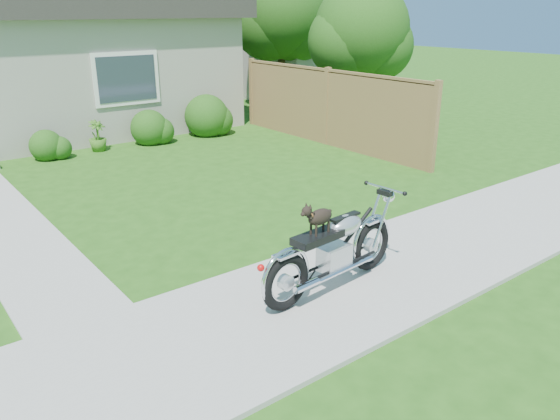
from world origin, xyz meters
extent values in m
plane|color=#235114|center=(0.00, 0.00, 0.00)|extent=(80.00, 80.00, 0.00)
cube|color=#9E9B93|center=(0.00, 0.00, 0.02)|extent=(24.00, 2.20, 0.04)
cube|color=#9E9B93|center=(-1.50, 5.00, 0.01)|extent=(1.20, 8.00, 0.03)
cube|color=#2D3847|center=(2.50, 8.97, 1.60)|extent=(1.70, 0.05, 1.30)
cube|color=#A38049|center=(6.30, 5.75, 0.90)|extent=(0.08, 6.50, 1.80)
cube|color=#A38049|center=(6.30, 9.00, 0.95)|extent=(0.12, 0.12, 1.90)
cube|color=#A38049|center=(6.30, 5.75, 0.95)|extent=(0.12, 0.12, 1.90)
cube|color=#A38049|center=(6.30, 2.50, 0.95)|extent=(0.12, 0.12, 1.90)
cube|color=#A38049|center=(6.30, 5.75, 1.82)|extent=(0.08, 6.50, 0.08)
cylinder|color=#3D2B1C|center=(8.49, 6.82, 1.09)|extent=(0.28, 0.28, 2.18)
sphere|color=#224D14|center=(8.49, 6.82, 2.70)|extent=(2.62, 2.62, 2.62)
sphere|color=#224D14|center=(8.89, 6.52, 2.27)|extent=(1.92, 1.92, 1.92)
cylinder|color=#3D2B1C|center=(8.78, 10.75, 1.27)|extent=(0.28, 0.28, 2.55)
sphere|color=#224D14|center=(8.78, 10.75, 3.16)|extent=(3.06, 3.06, 3.06)
sphere|color=#224D14|center=(9.18, 10.45, 2.65)|extent=(2.24, 2.24, 2.24)
sphere|color=#224D14|center=(0.25, 8.50, 0.31)|extent=(0.74, 0.74, 0.74)
sphere|color=#224D14|center=(4.45, 8.50, 0.50)|extent=(1.18, 1.18, 1.18)
sphere|color=#224D14|center=(2.78, 8.50, 0.40)|extent=(0.93, 0.93, 0.93)
imported|color=#3B6F1E|center=(1.46, 8.55, 0.37)|extent=(0.54, 0.54, 0.74)
torus|color=black|center=(1.90, 0.06, 0.38)|extent=(0.68, 0.17, 0.67)
torus|color=black|center=(0.40, -0.07, 0.38)|extent=(0.68, 0.17, 0.67)
cube|color=silver|center=(1.20, 0.00, 0.42)|extent=(0.42, 0.27, 0.30)
ellipsoid|color=silver|center=(1.37, 0.01, 0.79)|extent=(0.53, 0.33, 0.26)
cube|color=black|center=(0.90, -0.03, 0.78)|extent=(0.67, 0.32, 0.09)
cube|color=silver|center=(1.90, 0.06, 0.72)|extent=(0.31, 0.17, 0.03)
cube|color=silver|center=(0.40, -0.07, 0.72)|extent=(0.31, 0.17, 0.03)
cylinder|color=silver|center=(2.12, 0.08, 1.09)|extent=(0.08, 0.60, 0.03)
sphere|color=silver|center=(2.20, 0.09, 0.98)|extent=(0.18, 0.18, 0.17)
cylinder|color=silver|center=(1.21, -0.13, 0.29)|extent=(1.10, 0.16, 0.06)
ellipsoid|color=black|center=(0.93, -0.02, 1.02)|extent=(0.36, 0.19, 0.19)
sphere|color=black|center=(0.72, -0.04, 1.14)|extent=(0.12, 0.12, 0.11)
cylinder|color=black|center=(0.82, 0.01, 0.89)|extent=(0.03, 0.03, 0.14)
cylinder|color=black|center=(0.83, -0.07, 0.89)|extent=(0.03, 0.03, 0.14)
cylinder|color=black|center=(1.03, 0.03, 0.89)|extent=(0.03, 0.03, 0.14)
cylinder|color=black|center=(1.04, -0.06, 0.89)|extent=(0.03, 0.03, 0.14)
torus|color=#B0612F|center=(0.77, -0.04, 1.09)|extent=(0.06, 0.10, 0.09)
camera|label=1|loc=(-2.94, -4.29, 3.22)|focal=35.00mm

